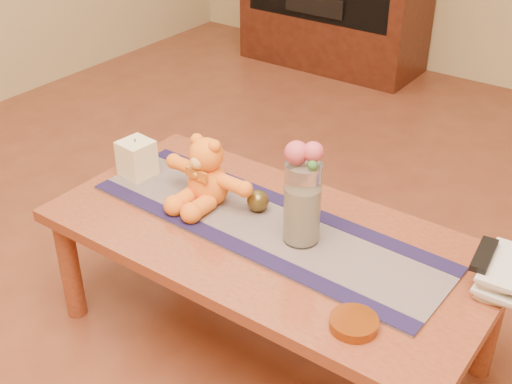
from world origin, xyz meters
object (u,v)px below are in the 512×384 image
Objects in this scene: bronze_ball at (258,201)px; amber_dish at (354,323)px; glass_vase at (302,203)px; teddy_bear at (208,171)px; book_bottom at (480,274)px; pillar_candle at (137,158)px; tv_remote at (484,255)px.

bronze_ball is 0.56× the size of amber_dish.
glass_vase reaches higher than bronze_ball.
book_bottom is at bearing 10.32° from teddy_bear.
pillar_candle is at bearing -176.83° from teddy_bear.
amber_dish is at bearing -125.47° from book_bottom.
book_bottom is at bearing 7.62° from bronze_ball.
bronze_ball is (-0.20, 0.06, -0.09)m from glass_vase.
teddy_bear is at bearing 1.91° from pillar_candle.
glass_vase reaches higher than book_bottom.
book_bottom is 1.76× the size of amber_dish.
tv_remote reaches higher than book_bottom.
tv_remote is at bearing 6.81° from bronze_ball.
book_bottom is (0.70, 0.09, -0.03)m from bronze_ball.
teddy_bear is 2.05× the size of tv_remote.
glass_vase is 1.17× the size of book_bottom.
glass_vase is at bearing -0.34° from teddy_bear.
teddy_bear reaches higher than amber_dish.
tv_remote is (0.50, 0.14, -0.05)m from glass_vase.
amber_dish reaches higher than book_bottom.
pillar_candle is 1.20m from tv_remote.
pillar_candle is 0.49m from bronze_ball.
tv_remote is (0.00, -0.01, 0.07)m from book_bottom.
teddy_bear is 0.88m from tv_remote.
pillar_candle is 0.57× the size of book_bottom.
bronze_ball is 0.59m from amber_dish.
glass_vase is 0.41m from amber_dish.
book_bottom is (0.50, 0.15, -0.13)m from glass_vase.
amber_dish is (-0.19, -0.38, -0.07)m from tv_remote.
pillar_candle is 1.20m from book_bottom.
teddy_bear is at bearing 179.62° from book_bottom.
book_bottom is 0.43m from amber_dish.
teddy_bear reaches higher than bronze_ball.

